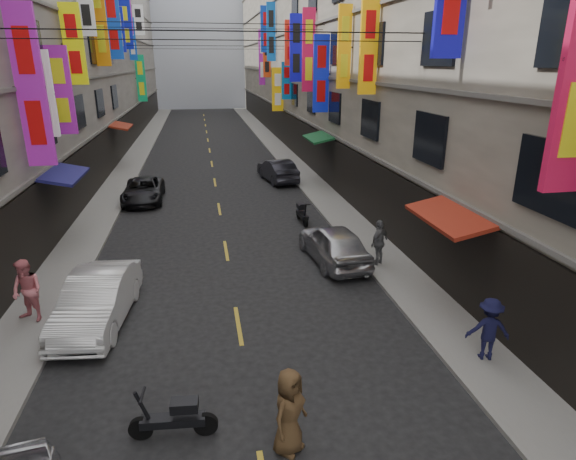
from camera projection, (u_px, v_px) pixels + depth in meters
name	position (u px, v px, depth m)	size (l,w,h in m)	color
sidewalk_left	(129.00, 166.00, 35.30)	(2.00, 90.00, 0.12)	slate
sidewalk_right	(290.00, 160.00, 37.34)	(2.00, 90.00, 0.12)	slate
building_row_left	(18.00, 26.00, 31.17)	(10.14, 90.00, 19.00)	gray
building_row_right	(370.00, 30.00, 35.25)	(10.14, 90.00, 19.00)	#A19887
haze_block	(198.00, 38.00, 79.14)	(18.00, 8.00, 22.00)	silver
shop_signage	(207.00, 25.00, 26.74)	(14.00, 55.00, 12.57)	#0F40AF
street_awnings	(190.00, 169.00, 20.28)	(13.99, 35.20, 0.41)	#124413
overhead_cables	(210.00, 27.00, 22.29)	(14.00, 38.04, 1.24)	black
lane_markings	(213.00, 172.00, 33.55)	(0.12, 80.20, 0.01)	gold
scooter_crossing	(175.00, 418.00, 9.75)	(1.80, 0.50, 1.14)	black
scooter_far_right	(302.00, 214.00, 22.92)	(0.50, 1.80, 1.14)	black
car_left_mid	(97.00, 300.00, 13.97)	(1.58, 4.53, 1.49)	white
car_left_far	(143.00, 190.00, 26.36)	(2.07, 4.49, 1.25)	black
car_right_mid	(334.00, 244.00, 18.31)	(1.75, 4.34, 1.48)	#B5B5BA
car_right_far	(277.00, 170.00, 30.83)	(1.51, 4.34, 1.43)	#25242C
pedestrian_lfar	(27.00, 291.00, 13.80)	(0.92, 0.63, 1.88)	#E0767F
pedestrian_rnear	(489.00, 329.00, 12.05)	(1.07, 0.55, 1.66)	black
pedestrian_rfar	(379.00, 242.00, 17.77)	(1.01, 0.57, 1.72)	#5B5C5E
pedestrian_crossing	(289.00, 412.00, 9.26)	(0.89, 0.61, 1.82)	#4D361E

